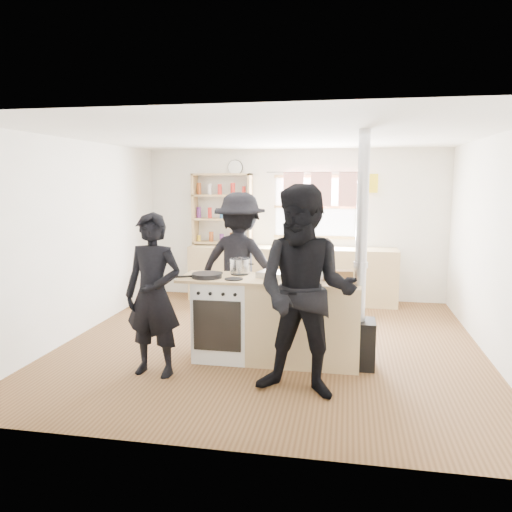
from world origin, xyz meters
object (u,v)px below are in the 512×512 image
object	(u,v)px
roast_tray	(273,274)
bread_board	(342,277)
thermos	(358,240)
person_near_left	(153,295)
person_near_right	(305,292)
person_far	(240,264)
cooking_island	(276,319)
stockpot_counter	(313,270)
stockpot_stove	(240,266)
skillet_greens	(207,275)
flue_heater	(359,308)

from	to	relation	value
roast_tray	bread_board	xyz separation A→B (m)	(0.76, -0.11, 0.01)
thermos	roast_tray	bearing A→B (deg)	-109.70
person_near_left	person_near_right	size ratio (longest dim) A/B	0.85
thermos	person_far	size ratio (longest dim) A/B	0.15
thermos	person_near_left	size ratio (longest dim) A/B	0.17
person_near_left	cooking_island	bearing A→B (deg)	34.15
roast_tray	stockpot_counter	xyz separation A→B (m)	(0.45, -0.08, 0.07)
cooking_island	stockpot_stove	xyz separation A→B (m)	(-0.45, 0.22, 0.55)
bread_board	person_far	bearing A→B (deg)	143.44
cooking_island	roast_tray	bearing A→B (deg)	134.07
stockpot_stove	skillet_greens	bearing A→B (deg)	-133.54
flue_heater	person_near_right	xyz separation A→B (m)	(-0.51, -0.81, 0.33)
skillet_greens	person_near_left	xyz separation A→B (m)	(-0.42, -0.52, -0.12)
thermos	person_far	xyz separation A→B (m)	(-1.53, -1.86, -0.12)
skillet_greens	person_far	distance (m)	1.03
thermos	flue_heater	size ratio (longest dim) A/B	0.11
person_near_right	thermos	bearing A→B (deg)	90.68
cooking_island	person_far	distance (m)	1.19
bread_board	roast_tray	bearing A→B (deg)	171.56
skillet_greens	bread_board	distance (m)	1.47
skillet_greens	roast_tray	distance (m)	0.73
stockpot_stove	stockpot_counter	bearing A→B (deg)	-15.65
stockpot_stove	bread_board	size ratio (longest dim) A/B	0.81
cooking_island	bread_board	size ratio (longest dim) A/B	6.66
bread_board	flue_heater	size ratio (longest dim) A/B	0.12
flue_heater	person_near_right	world-z (taller)	flue_heater
person_near_right	cooking_island	bearing A→B (deg)	123.45
stockpot_counter	person_far	world-z (taller)	person_far
stockpot_stove	person_near_left	bearing A→B (deg)	-130.57
flue_heater	stockpot_counter	bearing A→B (deg)	177.83
person_far	stockpot_stove	bearing A→B (deg)	113.45
person_near_left	person_far	world-z (taller)	person_far
cooking_island	flue_heater	bearing A→B (deg)	-2.74
skillet_greens	stockpot_stove	bearing A→B (deg)	46.46
flue_heater	person_far	size ratio (longest dim) A/B	1.36
person_near_right	skillet_greens	bearing A→B (deg)	155.84
bread_board	person_far	xyz separation A→B (m)	(-1.31, 0.97, -0.06)
cooking_island	person_far	bearing A→B (deg)	123.57
thermos	flue_heater	xyz separation A→B (m)	(-0.03, -2.81, -0.39)
stockpot_counter	flue_heater	size ratio (longest dim) A/B	0.13
cooking_island	stockpot_stove	bearing A→B (deg)	154.56
person_far	stockpot_counter	bearing A→B (deg)	148.10
skillet_greens	person_near_right	distance (m)	1.37
stockpot_stove	person_near_right	size ratio (longest dim) A/B	0.12
stockpot_counter	person_near_right	distance (m)	0.83
person_near_left	person_far	bearing A→B (deg)	75.84
flue_heater	person_near_right	distance (m)	1.01
cooking_island	stockpot_stove	distance (m)	0.74
cooking_island	stockpot_counter	bearing A→B (deg)	-3.43
thermos	bread_board	size ratio (longest dim) A/B	0.96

